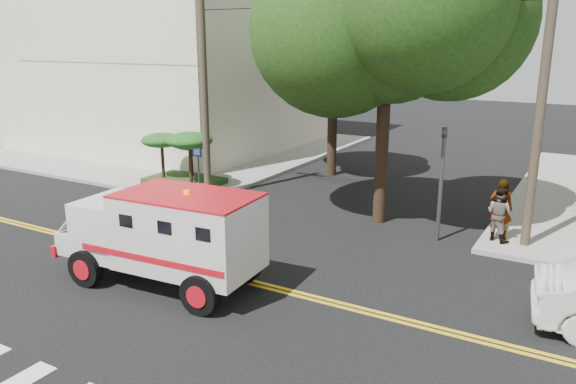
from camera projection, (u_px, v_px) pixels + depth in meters
The scene contains 13 objects.
ground at pixel (236, 279), 14.91m from camera, with size 100.00×100.00×0.00m, color black.
sidewalk_nw at pixel (180, 147), 32.69m from camera, with size 17.00×17.00×0.15m, color gray.
building_left at pixel (167, 57), 33.57m from camera, with size 16.00×14.00×10.00m, color beige.
utility_pole_left at pixel (204, 84), 21.45m from camera, with size 0.28×0.28×9.00m, color #382D23.
utility_pole_right at pixel (541, 100), 15.86m from camera, with size 0.28×0.28×9.00m, color #382D23.
tree_main at pixel (399, 4), 17.26m from camera, with size 6.08×5.70×9.85m.
tree_left at pixel (338, 49), 24.54m from camera, with size 4.48×4.20×7.70m.
traffic_signal at pixel (442, 172), 17.17m from camera, with size 0.15×0.18×3.60m.
accessibility_sign at pixel (198, 162), 22.70m from camera, with size 0.45×0.10×2.02m.
palm_planter at pixel (181, 150), 23.61m from camera, with size 3.52×2.63×2.36m.
armored_truck at pixel (165, 232), 14.20m from camera, with size 5.66×2.57×2.52m.
pedestrian_a at pixel (501, 209), 17.24m from camera, with size 0.70×0.46×1.93m, color gray.
pedestrian_b at pixel (499, 214), 17.13m from camera, with size 0.83×0.65×1.70m, color gray.
Camera 1 is at (8.10, -11.23, 6.15)m, focal length 35.00 mm.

